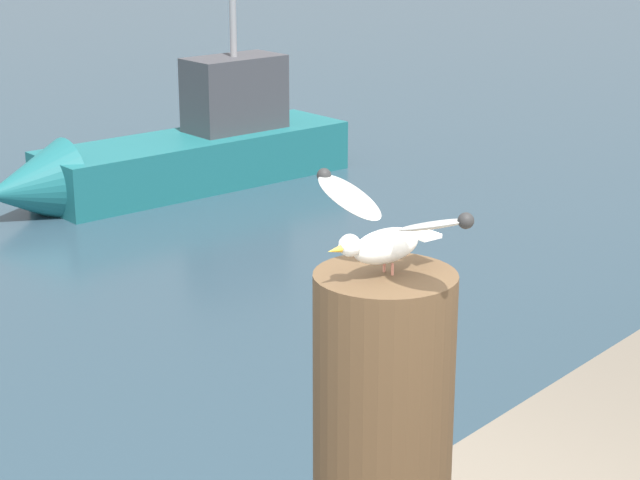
{
  "coord_description": "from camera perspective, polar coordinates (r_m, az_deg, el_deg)",
  "views": [
    {
      "loc": [
        -1.93,
        -2.14,
        3.43
      ],
      "look_at": [
        0.47,
        -0.04,
        2.42
      ],
      "focal_mm": 62.93,
      "sensor_mm": 36.0,
      "label": 1
    }
  ],
  "objects": [
    {
      "name": "boat_teal",
      "position": [
        13.23,
        -7.74,
        4.31
      ],
      "size": [
        4.72,
        1.68,
        3.53
      ],
      "color": "#1E7075",
      "rests_on": "ground_plane"
    },
    {
      "name": "seagull",
      "position": [
        3.17,
        3.35,
        0.42
      ],
      "size": [
        0.39,
        0.64,
        0.25
      ],
      "color": "#C67460",
      "rests_on": "mooring_post"
    },
    {
      "name": "mooring_post",
      "position": [
        3.4,
        3.21,
        -9.45
      ],
      "size": [
        0.42,
        0.42,
        0.97
      ],
      "primitive_type": "cylinder",
      "color": "#4C3823",
      "rests_on": "harbor_quay"
    }
  ]
}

